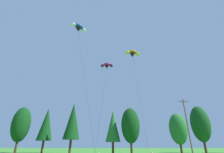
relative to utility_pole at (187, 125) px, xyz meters
The scene contains 11 objects.
treeline_tree_a 47.63m from the utility_pole, 164.55° to the left, with size 5.42×5.42×13.40m.
treeline_tree_b 39.46m from the utility_pole, 162.35° to the left, with size 4.43×4.43×12.86m.
treeline_tree_c 30.16m from the utility_pole, 162.43° to the left, with size 4.62×4.62×13.72m.
treeline_tree_d 19.03m from the utility_pole, 153.38° to the left, with size 4.08×4.08×11.27m.
treeline_tree_e 14.29m from the utility_pole, 148.67° to the left, with size 4.98×4.98×11.77m.
treeline_tree_f 7.46m from the utility_pole, 86.31° to the left, with size 4.55×4.55×10.20m.
treeline_tree_g 15.27m from the utility_pole, 53.72° to the left, with size 5.36×5.36×13.19m.
utility_pole is the anchor object (origin of this frame).
parafoil_kite_high_blue_white 31.51m from the utility_pole, 151.53° to the right, with size 7.02×10.78×22.85m.
parafoil_kite_mid_orange 20.33m from the utility_pole, 156.24° to the right, with size 3.73×14.31×21.33m.
parafoil_kite_far_magenta 22.59m from the utility_pole, 165.81° to the right, with size 3.09×17.81×18.40m.
Camera 1 is at (-1.09, 5.43, 2.39)m, focal length 25.06 mm.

